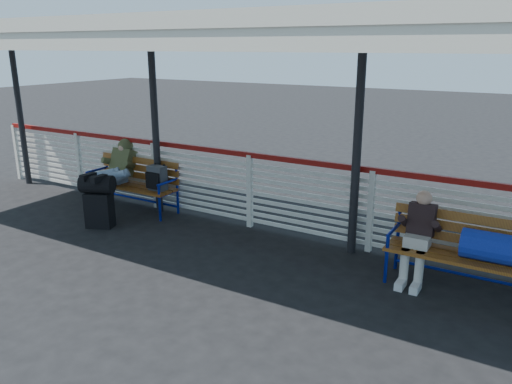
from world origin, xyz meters
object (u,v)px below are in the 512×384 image
Objects in this scene: bench_right at (477,247)px; bench_left at (140,179)px; luggage_stack at (98,199)px; traveler_man at (112,173)px; companion_person at (418,236)px.

bench_left is at bearing 176.63° from bench_right.
bench_right is at bearing -3.37° from bench_left.
bench_right is (5.60, -0.33, 0.01)m from bench_left.
traveler_man is at bearing 96.76° from luggage_stack.
companion_person is (-0.68, -0.01, -0.00)m from bench_right.
luggage_stack is at bearing -61.50° from traveler_man.
bench_right reaches higher than luggage_stack.
bench_left is 1.00× the size of bench_right.
luggage_stack is 0.56× the size of traveler_man.
luggage_stack is 1.00m from bench_left.
companion_person is at bearing -14.06° from luggage_stack.
traveler_man is at bearing -179.77° from bench_right.
companion_person reaches higher than bench_right.
bench_left is 1.57× the size of companion_person.
bench_right is at bearing -14.93° from luggage_stack.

